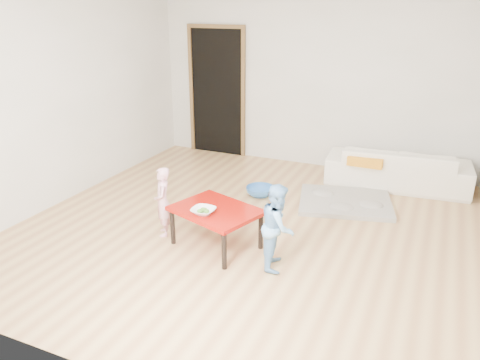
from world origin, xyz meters
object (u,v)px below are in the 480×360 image
Objects in this scene: bowl at (203,211)px; child_blue at (278,226)px; red_table at (216,227)px; child_pink at (163,202)px; sofa at (397,167)px; basin at (260,191)px.

child_blue is at bearing 3.53° from bowl.
child_pink is at bearing 179.26° from red_table.
red_table is 0.30m from bowl.
child_pink reaches higher than sofa.
bowl is (-1.59, -2.75, 0.18)m from sofa.
basin is (-0.03, 1.64, -0.40)m from bowl.
child_blue is at bearing 69.12° from sofa.
child_pink is (-0.59, 0.17, -0.07)m from bowl.
child_blue is (-0.81, -2.70, 0.15)m from sofa.
bowl is at bearing 80.14° from child_blue.
red_table is 1.49m from basin.
bowl is at bearing 42.12° from child_pink.
sofa is 3.18m from bowl.
child_blue is (0.78, 0.05, -0.03)m from bowl.
red_table is 2.25× the size of basin.
sofa is 1.97m from basin.
child_blue is at bearing -8.83° from red_table.
sofa is 3.01m from red_table.
sofa reaches higher than red_table.
child_pink is 1.61m from basin.
child_blue reaches higher than bowl.
sofa is 2.24× the size of child_blue.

